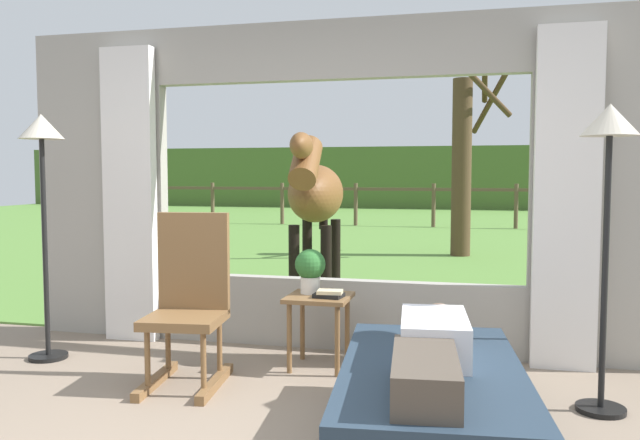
{
  "coord_description": "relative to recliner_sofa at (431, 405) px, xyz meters",
  "views": [
    {
      "loc": [
        1.09,
        -2.63,
        1.38
      ],
      "look_at": [
        0.0,
        1.8,
        1.05
      ],
      "focal_mm": 36.08,
      "sensor_mm": 36.0,
      "label": 1
    }
  ],
  "objects": [
    {
      "name": "outdoor_pasture_lawn",
      "position": [
        -0.88,
        12.59,
        -0.21
      ],
      "size": [
        36.0,
        21.68,
        0.02
      ],
      "primitive_type": "cube",
      "color": "#568438",
      "rests_on": "ground_plane"
    },
    {
      "name": "pasture_tree",
      "position": [
        -0.03,
        7.6,
        1.37
      ],
      "size": [
        1.07,
        1.53,
        3.29
      ],
      "color": "#4C3823",
      "rests_on": "outdoor_pasture_lawn"
    },
    {
      "name": "reclining_person",
      "position": [
        -0.0,
        -0.05,
        0.3
      ],
      "size": [
        0.4,
        1.44,
        0.22
      ],
      "rotation": [
        0.0,
        0.0,
        0.1
      ],
      "color": "silver",
      "rests_on": "recliner_sofa"
    },
    {
      "name": "recliner_sofa",
      "position": [
        0.0,
        0.0,
        0.0
      ],
      "size": [
        1.06,
        1.78,
        0.42
      ],
      "rotation": [
        0.0,
        0.0,
        0.1
      ],
      "color": "black",
      "rests_on": "ground_plane"
    },
    {
      "name": "rocking_chair",
      "position": [
        -1.63,
        0.66,
        0.33
      ],
      "size": [
        0.54,
        0.73,
        1.12
      ],
      "rotation": [
        0.0,
        0.0,
        0.12
      ],
      "color": "brown",
      "rests_on": "ground_plane"
    },
    {
      "name": "book_stack",
      "position": [
        -0.78,
        1.1,
        0.33
      ],
      "size": [
        0.21,
        0.17,
        0.05
      ],
      "color": "black",
      "rests_on": "side_table"
    },
    {
      "name": "curtain_panel_right",
      "position": [
        0.81,
        1.55,
        0.98
      ],
      "size": [
        0.44,
        0.1,
        2.4
      ],
      "primitive_type": "cube",
      "color": "silver",
      "rests_on": "ground_plane"
    },
    {
      "name": "floor_lamp_right",
      "position": [
        0.92,
        0.73,
        1.21
      ],
      "size": [
        0.32,
        0.32,
        1.77
      ],
      "color": "black",
      "rests_on": "ground_plane"
    },
    {
      "name": "horse",
      "position": [
        -1.43,
        3.23,
        0.94
      ],
      "size": [
        0.69,
        1.82,
        1.73
      ],
      "rotation": [
        0.0,
        0.0,
        -3.04
      ],
      "color": "brown",
      "rests_on": "outdoor_pasture_lawn"
    },
    {
      "name": "pasture_fence_line",
      "position": [
        -0.88,
        13.22,
        0.53
      ],
      "size": [
        16.1,
        0.1,
        1.1
      ],
      "color": "brown",
      "rests_on": "outdoor_pasture_lawn"
    },
    {
      "name": "back_wall_with_window",
      "position": [
        -0.88,
        1.69,
        1.03
      ],
      "size": [
        5.2,
        0.12,
        2.55
      ],
      "color": "#9E998E",
      "rests_on": "ground_plane"
    },
    {
      "name": "distant_hill_ridge",
      "position": [
        -0.88,
        22.43,
        0.98
      ],
      "size": [
        36.0,
        2.0,
        2.4
      ],
      "primitive_type": "cube",
      "color": "#48652C",
      "rests_on": "ground_plane"
    },
    {
      "name": "side_table",
      "position": [
        -0.87,
        1.16,
        0.21
      ],
      "size": [
        0.44,
        0.44,
        0.52
      ],
      "color": "brown",
      "rests_on": "ground_plane"
    },
    {
      "name": "floor_lamp_left",
      "position": [
        -2.89,
        0.89,
        1.24
      ],
      "size": [
        0.32,
        0.32,
        1.81
      ],
      "color": "black",
      "rests_on": "ground_plane"
    },
    {
      "name": "potted_plant",
      "position": [
        -0.95,
        1.22,
        0.48
      ],
      "size": [
        0.22,
        0.22,
        0.32
      ],
      "color": "silver",
      "rests_on": "side_table"
    },
    {
      "name": "curtain_panel_left",
      "position": [
        -2.57,
        1.55,
        0.98
      ],
      "size": [
        0.44,
        0.1,
        2.4
      ],
      "primitive_type": "cube",
      "color": "silver",
      "rests_on": "ground_plane"
    }
  ]
}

